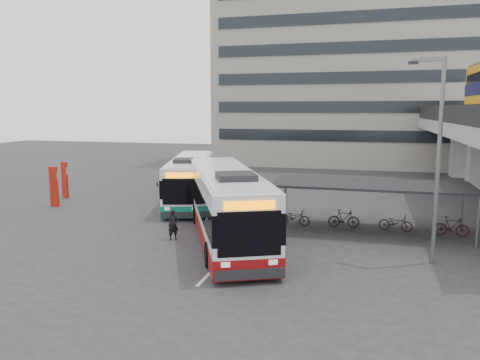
% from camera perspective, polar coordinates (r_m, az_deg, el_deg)
% --- Properties ---
extents(ground, '(120.00, 120.00, 0.00)m').
position_cam_1_polar(ground, '(24.29, -5.16, -6.56)').
color(ground, '#28282B').
rests_on(ground, ground).
extents(bike_shelter, '(10.00, 4.00, 2.54)m').
position_cam_1_polar(bike_shelter, '(25.38, 15.50, -2.39)').
color(bike_shelter, '#595B60').
rests_on(bike_shelter, ground).
extents(office_block, '(30.00, 15.00, 25.00)m').
position_cam_1_polar(office_block, '(58.31, 13.47, 14.44)').
color(office_block, gray).
rests_on(office_block, ground).
extents(road_markings, '(0.15, 7.60, 0.01)m').
position_cam_1_polar(road_markings, '(20.79, -1.55, -9.14)').
color(road_markings, beige).
rests_on(road_markings, ground).
extents(bus_main, '(7.69, 12.50, 3.70)m').
position_cam_1_polar(bus_main, '(22.89, -1.69, -3.05)').
color(bus_main, white).
rests_on(bus_main, ground).
extents(bus_teal, '(5.37, 11.46, 3.32)m').
position_cam_1_polar(bus_teal, '(32.20, -6.04, -0.02)').
color(bus_teal, white).
rests_on(bus_teal, ground).
extents(pedestrian, '(0.64, 0.64, 1.50)m').
position_cam_1_polar(pedestrian, '(23.20, -8.14, -5.44)').
color(pedestrian, black).
rests_on(pedestrian, ground).
extents(lamp_post, '(1.41, 0.70, 8.41)m').
position_cam_1_polar(lamp_post, '(20.42, 22.81, 3.58)').
color(lamp_post, '#595B60').
rests_on(lamp_post, ground).
extents(sign_totem_mid, '(0.57, 0.26, 2.64)m').
position_cam_1_polar(sign_totem_mid, '(33.00, -21.74, -0.69)').
color(sign_totem_mid, '#9C1809').
rests_on(sign_totem_mid, ground).
extents(sign_totem_north, '(0.55, 0.30, 2.60)m').
position_cam_1_polar(sign_totem_north, '(35.99, -20.58, 0.06)').
color(sign_totem_north, '#9C1809').
rests_on(sign_totem_north, ground).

